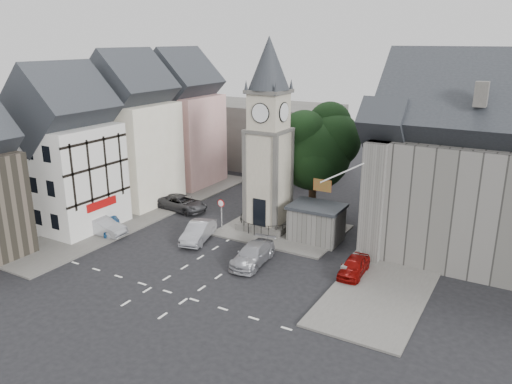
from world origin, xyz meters
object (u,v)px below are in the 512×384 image
Objects in this scene: car_west_blue at (111,225)px; stone_shelter at (316,223)px; clock_tower at (268,137)px; pedestrian at (374,255)px; car_east_red at (354,266)px.

stone_shelter is at bearing -24.05° from car_west_blue.
clock_tower is 10.81× the size of pedestrian.
car_west_blue is 22.18m from pedestrian.
pedestrian is at bearing -34.64° from car_west_blue.
stone_shelter is 17.57m from car_west_blue.
pedestrian is at bearing 71.91° from car_east_red.
car_east_red is at bearing -40.79° from car_west_blue.
clock_tower is at bearing 174.16° from stone_shelter.
pedestrian is (21.60, 5.03, 0.11)m from car_west_blue.
clock_tower is 4.18× the size of car_east_red.
car_east_red is (4.84, -4.50, -0.89)m from stone_shelter.
car_west_blue is at bearing 9.61° from pedestrian.
stone_shelter reaches higher than car_east_red.
stone_shelter is 5.95m from pedestrian.
pedestrian is (0.69, 2.48, 0.09)m from car_east_red.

